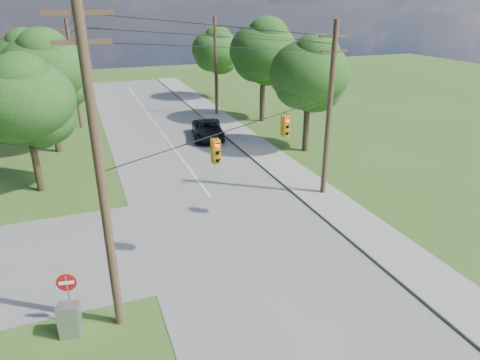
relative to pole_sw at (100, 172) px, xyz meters
name	(u,v)px	position (x,y,z in m)	size (l,w,h in m)	color
ground	(236,301)	(4.60, -0.40, -6.23)	(140.00, 140.00, 0.00)	#3A5A1E
main_road	(239,235)	(6.60, 4.60, -6.21)	(10.00, 100.00, 0.03)	gray
sidewalk_east	(347,213)	(13.30, 4.60, -6.17)	(2.60, 100.00, 0.12)	#9C9992
pole_sw	(100,172)	(0.00, 0.00, 0.00)	(2.00, 0.32, 12.00)	brown
pole_ne	(329,110)	(13.50, 7.60, -0.76)	(2.00, 0.32, 10.50)	brown
pole_north_e	(216,66)	(13.50, 29.60, -1.10)	(2.00, 0.32, 10.00)	brown
pole_north_w	(74,74)	(-0.40, 29.60, -1.10)	(2.00, 0.32, 10.00)	brown
power_lines	(190,44)	(6.10, 11.14, 2.93)	(13.93, 29.62, 4.93)	black
traffic_signals	(254,137)	(7.15, 4.03, -0.73)	(4.91, 3.27, 1.05)	orange
tree_w_near	(24,100)	(-3.40, 14.60, -0.30)	(6.00, 6.00, 8.40)	#443522
tree_w_mid	(45,70)	(-2.40, 22.60, 0.35)	(6.40, 6.40, 9.22)	#443522
tree_w_far	(27,60)	(-4.40, 32.60, 0.02)	(6.00, 6.00, 8.73)	#443522
tree_e_near	(309,74)	(16.60, 15.60, 0.02)	(6.20, 6.20, 8.81)	#443522
tree_e_mid	(263,51)	(17.10, 25.60, 0.68)	(6.60, 6.60, 9.64)	#443522
tree_e_far	(216,50)	(16.10, 37.60, -0.31)	(5.80, 5.80, 8.32)	#443522
car_main_north	(208,130)	(10.10, 21.65, -5.42)	(2.60, 5.63, 1.57)	black
control_cabinet	(70,320)	(-1.73, -0.06, -5.55)	(0.75, 0.54, 1.35)	#929597
do_not_enter_sign	(67,288)	(-1.67, 0.60, -4.59)	(0.74, 0.17, 2.23)	#929597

